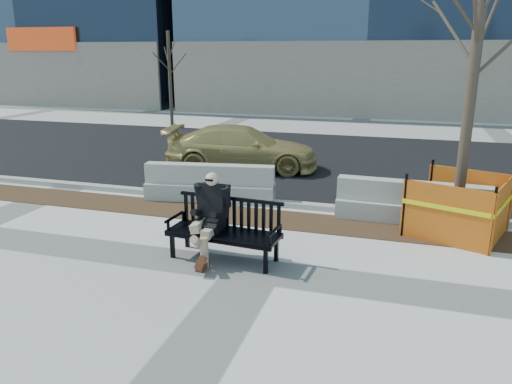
# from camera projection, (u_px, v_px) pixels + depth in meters

# --- Properties ---
(ground) EXTENTS (120.00, 120.00, 0.00)m
(ground) POSITION_uv_depth(u_px,v_px,m) (254.00, 271.00, 8.15)
(ground) COLOR beige
(ground) RESTS_ON ground
(mulch_strip) EXTENTS (40.00, 1.20, 0.02)m
(mulch_strip) POSITION_uv_depth(u_px,v_px,m) (290.00, 220.00, 10.54)
(mulch_strip) COLOR #47301C
(mulch_strip) RESTS_ON ground
(asphalt_street) EXTENTS (60.00, 10.40, 0.01)m
(asphalt_street) POSITION_uv_depth(u_px,v_px,m) (332.00, 161.00, 16.24)
(asphalt_street) COLOR black
(asphalt_street) RESTS_ON ground
(curb) EXTENTS (60.00, 0.25, 0.12)m
(curb) POSITION_uv_depth(u_px,v_px,m) (299.00, 205.00, 11.40)
(curb) COLOR #9E9B93
(curb) RESTS_ON ground
(bench) EXTENTS (2.06, 0.88, 1.07)m
(bench) POSITION_uv_depth(u_px,v_px,m) (224.00, 259.00, 8.59)
(bench) COLOR black
(bench) RESTS_ON ground
(seated_man) EXTENTS (0.72, 1.11, 1.49)m
(seated_man) POSITION_uv_depth(u_px,v_px,m) (211.00, 256.00, 8.74)
(seated_man) COLOR black
(seated_man) RESTS_ON ground
(tree_fence) EXTENTS (3.21, 3.21, 6.28)m
(tree_fence) POSITION_uv_depth(u_px,v_px,m) (454.00, 233.00, 9.82)
(tree_fence) COLOR orange
(tree_fence) RESTS_ON ground
(sedan) EXTENTS (4.82, 2.62, 1.33)m
(sedan) POSITION_uv_depth(u_px,v_px,m) (242.00, 169.00, 15.08)
(sedan) COLOR tan
(sedan) RESTS_ON ground
(jersey_barrier_left) EXTENTS (3.19, 1.10, 0.90)m
(jersey_barrier_left) POSITION_uv_depth(u_px,v_px,m) (210.00, 200.00, 11.99)
(jersey_barrier_left) COLOR #A29F98
(jersey_barrier_left) RESTS_ON ground
(jersey_barrier_right) EXTENTS (3.14, 0.72, 0.89)m
(jersey_barrier_right) POSITION_uv_depth(u_px,v_px,m) (410.00, 222.00, 10.46)
(jersey_barrier_right) COLOR #A8A59D
(jersey_barrier_right) RESTS_ON ground
(far_tree_left) EXTENTS (2.14, 2.14, 4.72)m
(far_tree_left) POSITION_uv_depth(u_px,v_px,m) (172.00, 128.00, 23.25)
(far_tree_left) COLOR #4B4030
(far_tree_left) RESTS_ON ground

